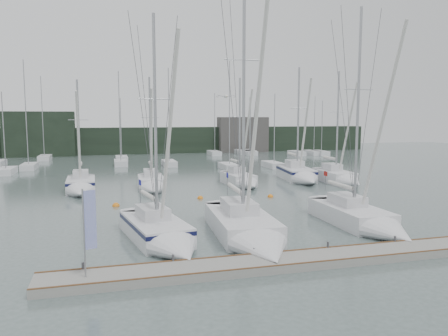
# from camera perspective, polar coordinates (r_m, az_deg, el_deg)

# --- Properties ---
(ground) EXTENTS (160.00, 160.00, 0.00)m
(ground) POSITION_cam_1_polar(r_m,az_deg,el_deg) (26.23, 5.18, -8.97)
(ground) COLOR #4A5A57
(ground) RESTS_ON ground
(dock) EXTENTS (24.00, 2.00, 0.40)m
(dock) POSITION_cam_1_polar(r_m,az_deg,el_deg) (21.78, 9.90, -11.81)
(dock) COLOR slate
(dock) RESTS_ON ground
(far_treeline) EXTENTS (90.00, 4.00, 5.00)m
(far_treeline) POSITION_cam_1_polar(r_m,az_deg,el_deg) (86.22, -9.43, 3.59)
(far_treeline) COLOR black
(far_treeline) RESTS_ON ground
(far_building_left) EXTENTS (12.00, 3.00, 8.00)m
(far_building_left) POSITION_cam_1_polar(r_m,az_deg,el_deg) (84.42, -22.96, 4.10)
(far_building_left) COLOR black
(far_building_left) RESTS_ON ground
(far_building_right) EXTENTS (10.00, 3.00, 7.00)m
(far_building_right) POSITION_cam_1_polar(r_m,az_deg,el_deg) (87.93, 2.48, 4.38)
(far_building_right) COLOR #43403D
(far_building_right) RESTS_ON ground
(mast_forest) EXTENTS (56.41, 26.77, 14.58)m
(mast_forest) POSITION_cam_1_polar(r_m,az_deg,el_deg) (69.28, -8.05, 1.18)
(mast_forest) COLOR silver
(mast_forest) RESTS_ON ground
(sailboat_near_left) EXTENTS (4.26, 9.35, 13.63)m
(sailboat_near_left) POSITION_cam_1_polar(r_m,az_deg,el_deg) (24.45, -7.85, -8.80)
(sailboat_near_left) COLOR silver
(sailboat_near_left) RESTS_ON ground
(sailboat_near_center) EXTENTS (3.95, 11.28, 17.56)m
(sailboat_near_center) POSITION_cam_1_polar(r_m,az_deg,el_deg) (24.65, 3.55, -8.59)
(sailboat_near_center) COLOR silver
(sailboat_near_center) RESTS_ON ground
(sailboat_near_right) EXTENTS (2.94, 10.05, 14.93)m
(sailboat_near_right) POSITION_cam_1_polar(r_m,az_deg,el_deg) (28.94, 18.25, -6.68)
(sailboat_near_right) COLOR silver
(sailboat_near_right) RESTS_ON ground
(sailboat_mid_a) EXTENTS (2.76, 7.25, 11.31)m
(sailboat_mid_a) POSITION_cam_1_polar(r_m,az_deg,el_deg) (42.70, -18.21, -2.33)
(sailboat_mid_a) COLOR silver
(sailboat_mid_a) RESTS_ON ground
(sailboat_mid_b) EXTENTS (2.79, 7.26, 11.64)m
(sailboat_mid_b) POSITION_cam_1_polar(r_m,az_deg,el_deg) (42.50, -9.40, -2.19)
(sailboat_mid_b) COLOR silver
(sailboat_mid_b) RESTS_ON ground
(sailboat_mid_c) EXTENTS (2.84, 6.87, 11.73)m
(sailboat_mid_c) POSITION_cam_1_polar(r_m,az_deg,el_deg) (44.50, 2.46, -1.69)
(sailboat_mid_c) COLOR silver
(sailboat_mid_c) RESTS_ON ground
(sailboat_mid_d) EXTENTS (4.15, 9.67, 13.40)m
(sailboat_mid_d) POSITION_cam_1_polar(r_m,az_deg,el_deg) (48.65, 9.94, -0.96)
(sailboat_mid_d) COLOR silver
(sailboat_mid_d) RESTS_ON ground
(sailboat_mid_e) EXTENTS (2.80, 8.01, 12.66)m
(sailboat_mid_e) POSITION_cam_1_polar(r_m,az_deg,el_deg) (47.67, 15.04, -1.33)
(sailboat_mid_e) COLOR silver
(sailboat_mid_e) RESTS_ON ground
(buoy_a) EXTENTS (0.51, 0.51, 0.51)m
(buoy_a) POSITION_cam_1_polar(r_m,az_deg,el_deg) (38.07, -3.13, -4.01)
(buoy_a) COLOR orange
(buoy_a) RESTS_ON ground
(buoy_b) EXTENTS (0.50, 0.50, 0.50)m
(buoy_b) POSITION_cam_1_polar(r_m,az_deg,el_deg) (39.00, 6.07, -3.78)
(buoy_b) COLOR orange
(buoy_b) RESTS_ON ground
(buoy_c) EXTENTS (0.57, 0.57, 0.57)m
(buoy_c) POSITION_cam_1_polar(r_m,az_deg,el_deg) (35.88, -13.93, -4.86)
(buoy_c) COLOR orange
(buoy_c) RESTS_ON ground
(dock_banner) EXTENTS (0.54, 0.25, 3.75)m
(dock_banner) POSITION_cam_1_polar(r_m,az_deg,el_deg) (19.14, -17.34, -7.09)
(dock_banner) COLOR #93969A
(dock_banner) RESTS_ON dock
(seagull) EXTENTS (1.12, 0.51, 0.22)m
(seagull) POSITION_cam_1_polar(r_m,az_deg,el_deg) (27.96, 0.27, 9.34)
(seagull) COLOR white
(seagull) RESTS_ON ground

